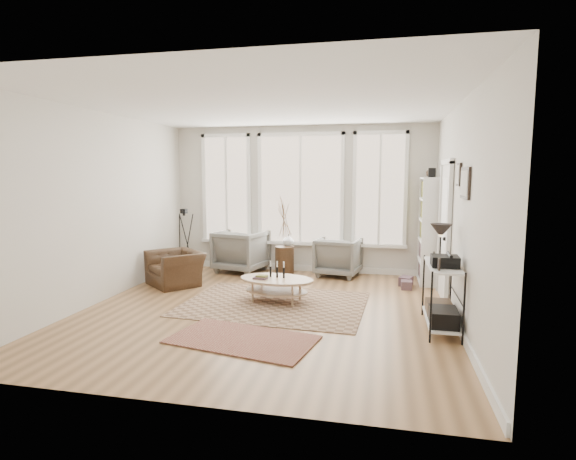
% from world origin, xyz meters
% --- Properties ---
extents(room, '(5.50, 5.54, 2.90)m').
position_xyz_m(room, '(0.02, 0.03, 1.43)').
color(room, '#9D7348').
rests_on(room, ground).
extents(bay_window, '(4.14, 0.12, 2.24)m').
position_xyz_m(bay_window, '(0.00, 2.71, 1.61)').
color(bay_window, tan).
rests_on(bay_window, ground).
extents(door, '(0.09, 1.06, 2.22)m').
position_xyz_m(door, '(2.57, 1.15, 1.12)').
color(door, silver).
rests_on(door, ground).
extents(bookcase, '(0.31, 0.85, 2.06)m').
position_xyz_m(bookcase, '(2.44, 2.23, 0.96)').
color(bookcase, white).
rests_on(bookcase, ground).
extents(low_shelf, '(0.38, 1.08, 1.30)m').
position_xyz_m(low_shelf, '(2.38, -0.30, 0.51)').
color(low_shelf, white).
rests_on(low_shelf, ground).
extents(wall_art, '(0.04, 0.88, 0.44)m').
position_xyz_m(wall_art, '(2.58, -0.27, 1.88)').
color(wall_art, black).
rests_on(wall_art, ground).
extents(rug_main, '(2.79, 2.15, 0.01)m').
position_xyz_m(rug_main, '(0.05, 0.30, 0.01)').
color(rug_main, brown).
rests_on(rug_main, ground).
extents(rug_runner, '(1.84, 1.25, 0.01)m').
position_xyz_m(rug_runner, '(0.03, -1.21, 0.01)').
color(rug_runner, maroon).
rests_on(rug_runner, ground).
extents(coffee_table, '(1.24, 0.88, 0.53)m').
position_xyz_m(coffee_table, '(0.04, 0.45, 0.29)').
color(coffee_table, tan).
rests_on(coffee_table, ground).
extents(armchair_left, '(1.08, 1.10, 0.84)m').
position_xyz_m(armchair_left, '(-1.15, 2.40, 0.42)').
color(armchair_left, slate).
rests_on(armchair_left, ground).
extents(armchair_right, '(0.93, 0.95, 0.74)m').
position_xyz_m(armchair_right, '(0.81, 2.44, 0.37)').
color(armchair_right, slate).
rests_on(armchair_right, ground).
extents(side_table, '(0.37, 0.37, 1.55)m').
position_xyz_m(side_table, '(-0.24, 2.33, 0.75)').
color(side_table, '#392617').
rests_on(side_table, ground).
extents(vase, '(0.24, 0.24, 0.23)m').
position_xyz_m(vase, '(-0.19, 2.45, 0.67)').
color(vase, silver).
rests_on(vase, side_table).
extents(accent_chair, '(1.22, 1.20, 0.60)m').
position_xyz_m(accent_chair, '(-1.95, 1.11, 0.30)').
color(accent_chair, '#392617').
rests_on(accent_chair, ground).
extents(tripod_camera, '(0.45, 0.45, 1.27)m').
position_xyz_m(tripod_camera, '(-2.25, 2.16, 0.58)').
color(tripod_camera, black).
rests_on(tripod_camera, ground).
extents(book_stack_near, '(0.27, 0.30, 0.16)m').
position_xyz_m(book_stack_near, '(2.05, 1.89, 0.08)').
color(book_stack_near, brown).
rests_on(book_stack_near, ground).
extents(book_stack_far, '(0.18, 0.23, 0.14)m').
position_xyz_m(book_stack_far, '(2.05, 1.65, 0.07)').
color(book_stack_far, brown).
rests_on(book_stack_far, ground).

